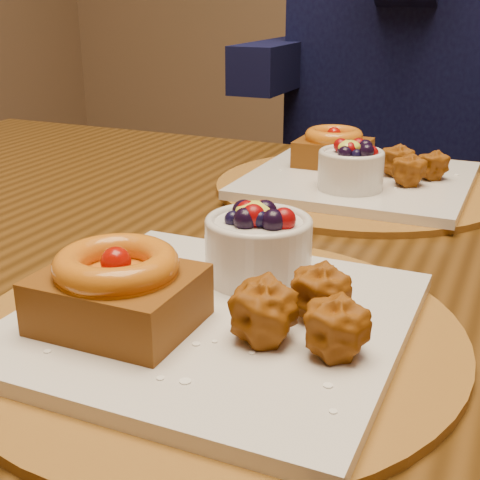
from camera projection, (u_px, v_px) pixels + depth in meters
name	position (u px, v px, depth m)	size (l,w,h in m)	color
dining_table	(304.00, 309.00, 0.73)	(1.60, 0.90, 0.76)	#351F09
place_setting_near	(214.00, 303.00, 0.51)	(0.38, 0.38, 0.09)	#613312
place_setting_far	(357.00, 175.00, 0.88)	(0.38, 0.38, 0.08)	#613312
chair_far	(388.00, 242.00, 1.55)	(0.51, 0.51, 0.83)	black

